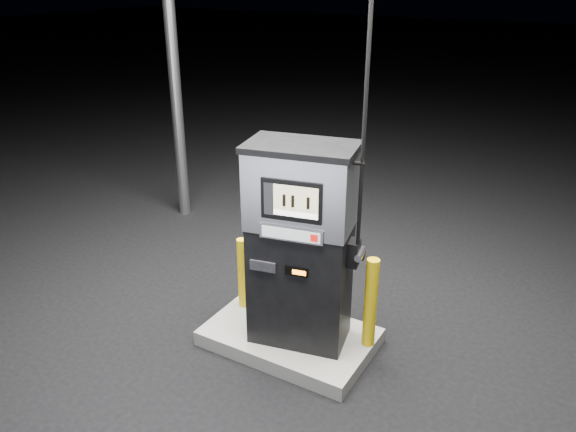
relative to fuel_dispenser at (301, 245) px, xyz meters
The scene contains 5 objects.
ground 1.14m from the fuel_dispenser, 169.30° to the left, with size 80.00×80.00×0.00m, color black.
pump_island 1.07m from the fuel_dispenser, 169.30° to the left, with size 1.60×1.00×0.15m, color slate.
fuel_dispenser is the anchor object (origin of this frame).
bollard_left 1.00m from the fuel_dispenser, 167.27° to the left, with size 0.10×0.10×0.77m, color #E1BA0C.
bollard_right 0.84m from the fuel_dispenser, 19.41° to the left, with size 0.12×0.12×0.90m, color #E1BA0C.
Camera 1 is at (2.29, -3.96, 3.39)m, focal length 35.00 mm.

